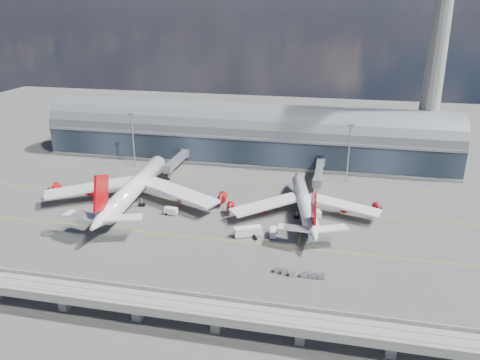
% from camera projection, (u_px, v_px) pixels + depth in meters
% --- Properties ---
extents(ground, '(500.00, 500.00, 0.00)m').
position_uv_depth(ground, '(202.00, 224.00, 165.89)').
color(ground, '#474744').
rests_on(ground, ground).
extents(taxi_lines, '(200.00, 80.12, 0.01)m').
position_uv_depth(taxi_lines, '(218.00, 200.00, 186.11)').
color(taxi_lines, gold).
rests_on(taxi_lines, ground).
extents(terminal, '(200.00, 30.00, 28.00)m').
position_uv_depth(terminal, '(246.00, 136.00, 233.21)').
color(terminal, '#1F2934').
rests_on(terminal, ground).
extents(control_tower, '(19.00, 19.00, 103.00)m').
position_uv_depth(control_tower, '(437.00, 56.00, 206.69)').
color(control_tower, gray).
rests_on(control_tower, ground).
extents(guideway, '(220.00, 8.50, 7.20)m').
position_uv_depth(guideway, '(136.00, 302.00, 113.73)').
color(guideway, gray).
rests_on(guideway, ground).
extents(floodlight_mast_left, '(3.00, 0.70, 25.70)m').
position_uv_depth(floodlight_mast_left, '(133.00, 138.00, 221.32)').
color(floodlight_mast_left, gray).
rests_on(floodlight_mast_left, ground).
extents(floodlight_mast_right, '(3.00, 0.70, 25.70)m').
position_uv_depth(floodlight_mast_right, '(349.00, 152.00, 201.44)').
color(floodlight_mast_right, gray).
rests_on(floodlight_mast_right, ground).
extents(airliner_left, '(72.19, 75.86, 23.11)m').
position_uv_depth(airliner_left, '(134.00, 188.00, 180.42)').
color(airliner_left, white).
rests_on(airliner_left, ground).
extents(airliner_right, '(56.70, 59.34, 18.93)m').
position_uv_depth(airliner_right, '(304.00, 204.00, 170.49)').
color(airliner_right, white).
rests_on(airliner_right, ground).
extents(jet_bridge_left, '(4.40, 28.00, 7.25)m').
position_uv_depth(jet_bridge_left, '(178.00, 160.00, 218.09)').
color(jet_bridge_left, gray).
rests_on(jet_bridge_left, ground).
extents(jet_bridge_right, '(4.40, 32.00, 7.25)m').
position_uv_depth(jet_bridge_right, '(319.00, 171.00, 203.30)').
color(jet_bridge_right, gray).
rests_on(jet_bridge_right, ground).
extents(service_truck_1, '(4.84, 2.66, 2.71)m').
position_uv_depth(service_truck_1, '(171.00, 211.00, 172.99)').
color(service_truck_1, silver).
rests_on(service_truck_1, ground).
extents(service_truck_2, '(9.41, 6.35, 3.33)m').
position_uv_depth(service_truck_2, '(248.00, 231.00, 156.73)').
color(service_truck_2, silver).
rests_on(service_truck_2, ground).
extents(service_truck_3, '(2.53, 5.39, 2.53)m').
position_uv_depth(service_truck_3, '(273.00, 232.00, 156.97)').
color(service_truck_3, silver).
rests_on(service_truck_3, ground).
extents(service_truck_4, '(3.61, 5.28, 2.80)m').
position_uv_depth(service_truck_4, '(317.00, 213.00, 171.27)').
color(service_truck_4, silver).
rests_on(service_truck_4, ground).
extents(service_truck_5, '(5.28, 6.82, 3.11)m').
position_uv_depth(service_truck_5, '(124.00, 194.00, 187.63)').
color(service_truck_5, silver).
rests_on(service_truck_5, ground).
extents(cargo_train_0, '(5.00, 2.11, 1.65)m').
position_uv_depth(cargo_train_0, '(49.00, 233.00, 157.49)').
color(cargo_train_0, gray).
rests_on(cargo_train_0, ground).
extents(cargo_train_1, '(6.88, 3.10, 1.51)m').
position_uv_depth(cargo_train_1, '(285.00, 272.00, 134.94)').
color(cargo_train_1, gray).
rests_on(cargo_train_1, ground).
extents(cargo_train_2, '(7.21, 1.85, 1.60)m').
position_uv_depth(cargo_train_2, '(313.00, 275.00, 133.02)').
color(cargo_train_2, gray).
rests_on(cargo_train_2, ground).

